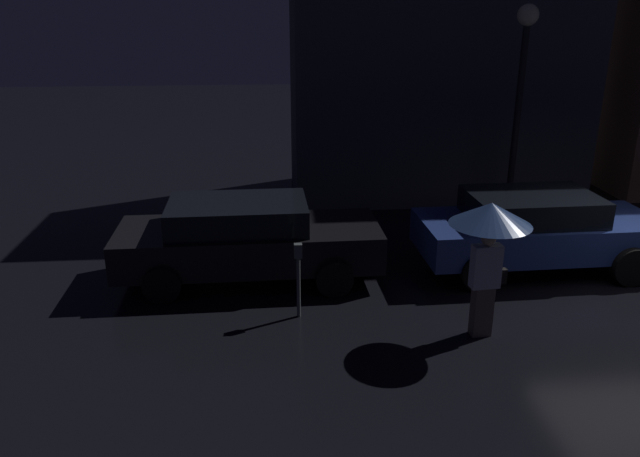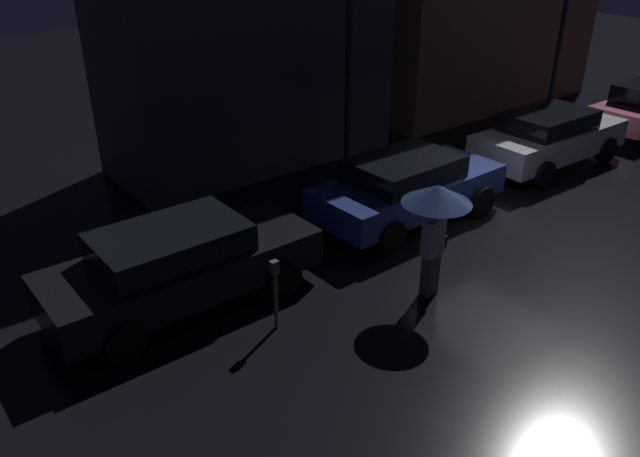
{
  "view_description": "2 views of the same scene",
  "coord_description": "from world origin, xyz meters",
  "px_view_note": "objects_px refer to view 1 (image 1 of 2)",
  "views": [
    {
      "loc": [
        -6.09,
        -8.84,
        4.56
      ],
      "look_at": [
        -5.34,
        -0.04,
        1.39
      ],
      "focal_mm": 35.0,
      "sensor_mm": 36.0,
      "label": 1
    },
    {
      "loc": [
        -10.07,
        -6.99,
        5.87
      ],
      "look_at": [
        -4.62,
        0.07,
        1.32
      ],
      "focal_mm": 35.0,
      "sensor_mm": 36.0,
      "label": 2
    }
  ],
  "objects_px": {
    "parking_meter": "(298,272)",
    "street_lamp_near": "(522,74)",
    "parked_car_blue": "(536,229)",
    "parked_car_black": "(247,238)",
    "pedestrian_with_umbrella": "(490,228)"
  },
  "relations": [
    {
      "from": "pedestrian_with_umbrella",
      "to": "street_lamp_near",
      "type": "bearing_deg",
      "value": -119.94
    },
    {
      "from": "parked_car_black",
      "to": "pedestrian_with_umbrella",
      "type": "distance_m",
      "value": 4.24
    },
    {
      "from": "parking_meter",
      "to": "street_lamp_near",
      "type": "bearing_deg",
      "value": 40.18
    },
    {
      "from": "pedestrian_with_umbrella",
      "to": "parking_meter",
      "type": "relative_size",
      "value": 1.68
    },
    {
      "from": "parked_car_black",
      "to": "parked_car_blue",
      "type": "height_order",
      "value": "parked_car_black"
    },
    {
      "from": "parking_meter",
      "to": "street_lamp_near",
      "type": "xyz_separation_m",
      "value": [
        4.85,
        4.1,
        2.47
      ]
    },
    {
      "from": "parked_car_blue",
      "to": "parking_meter",
      "type": "relative_size",
      "value": 3.58
    },
    {
      "from": "parking_meter",
      "to": "street_lamp_near",
      "type": "height_order",
      "value": "street_lamp_near"
    },
    {
      "from": "parking_meter",
      "to": "street_lamp_near",
      "type": "distance_m",
      "value": 6.81
    },
    {
      "from": "parked_car_black",
      "to": "parking_meter",
      "type": "relative_size",
      "value": 3.76
    },
    {
      "from": "parking_meter",
      "to": "street_lamp_near",
      "type": "relative_size",
      "value": 0.26
    },
    {
      "from": "parked_car_black",
      "to": "parked_car_blue",
      "type": "distance_m",
      "value": 5.19
    },
    {
      "from": "parked_car_blue",
      "to": "street_lamp_near",
      "type": "bearing_deg",
      "value": 77.88
    },
    {
      "from": "parked_car_black",
      "to": "street_lamp_near",
      "type": "relative_size",
      "value": 0.99
    },
    {
      "from": "parked_car_black",
      "to": "street_lamp_near",
      "type": "distance_m",
      "value": 6.7
    }
  ]
}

